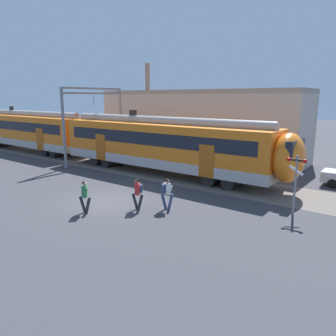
# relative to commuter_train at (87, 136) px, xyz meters

# --- Properties ---
(ground_plane) EXTENTS (160.00, 160.00, 0.00)m
(ground_plane) POSITION_rel_commuter_train_xyz_m (10.33, -7.34, -2.25)
(ground_plane) COLOR #38383D
(track_bed) EXTENTS (80.00, 4.40, 0.01)m
(track_bed) POSITION_rel_commuter_train_xyz_m (-2.48, 0.00, -2.25)
(track_bed) COLOR #605951
(track_bed) RESTS_ON ground
(commuter_train) EXTENTS (38.05, 3.07, 4.73)m
(commuter_train) POSITION_rel_commuter_train_xyz_m (0.00, 0.00, 0.00)
(commuter_train) COLOR #B2ADA8
(commuter_train) RESTS_ON ground
(pedestrian_green) EXTENTS (0.69, 0.45, 1.67)m
(pedestrian_green) POSITION_rel_commuter_train_xyz_m (11.03, -9.21, -1.29)
(pedestrian_green) COLOR #28282D
(pedestrian_green) RESTS_ON ground
(pedestrian_red) EXTENTS (0.71, 0.51, 1.67)m
(pedestrian_red) POSITION_rel_commuter_train_xyz_m (12.82, -7.26, -1.26)
(pedestrian_red) COLOR #28282D
(pedestrian_red) RESTS_ON ground
(pedestrian_white) EXTENTS (0.66, 0.56, 1.67)m
(pedestrian_white) POSITION_rel_commuter_train_xyz_m (13.99, -6.35, -1.26)
(pedestrian_white) COLOR navy
(pedestrian_white) RESTS_ON ground
(catenary_gantry) EXTENTS (0.24, 6.64, 6.53)m
(catenary_gantry) POSITION_rel_commuter_train_xyz_m (1.18, 0.00, 2.06)
(catenary_gantry) COLOR gray
(catenary_gantry) RESTS_ON ground
(crossing_signal) EXTENTS (0.96, 0.21, 3.00)m
(crossing_signal) POSITION_rel_commuter_train_xyz_m (19.42, -3.12, -0.24)
(crossing_signal) COLOR gray
(crossing_signal) RESTS_ON ground
(background_building) EXTENTS (20.67, 5.00, 9.20)m
(background_building) POSITION_rel_commuter_train_xyz_m (6.73, 8.01, 0.95)
(background_building) COLOR #B2A899
(background_building) RESTS_ON ground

